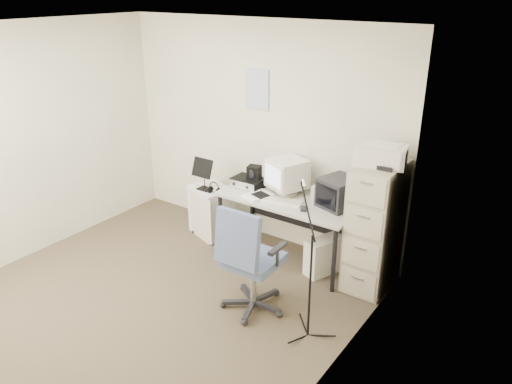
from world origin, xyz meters
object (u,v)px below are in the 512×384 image
Objects in this scene: filing_cabinet at (375,227)px; desk at (288,229)px; office_chair at (253,258)px; side_cart at (212,211)px.

filing_cabinet is 0.87× the size of desk.
office_chair is (-0.74, -0.99, -0.12)m from filing_cabinet.
filing_cabinet is at bearing 1.81° from desk.
side_cart is (-1.07, -0.01, -0.07)m from desk.
filing_cabinet is at bearing 51.99° from office_chair.
office_chair is at bearing -77.71° from desk.
office_chair is 1.78× the size of side_cart.
filing_cabinet is 2.05m from side_cart.
filing_cabinet is 1.22× the size of office_chair.
office_chair is at bearing -17.59° from side_cart.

